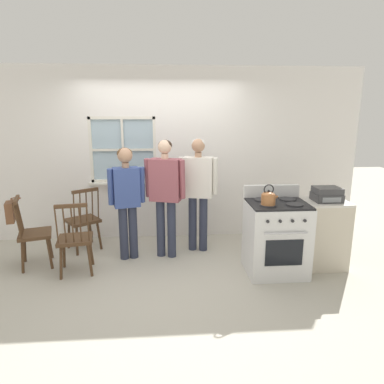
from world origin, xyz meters
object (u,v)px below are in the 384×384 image
object	(u,v)px
person_elderly_left	(127,194)
handbag	(10,212)
chair_near_wall	(75,240)
potted_plant	(128,178)
chair_by_window	(33,234)
chair_center_cluster	(83,221)
side_counter	(322,233)
person_adult_right	(198,185)
kettle	(268,198)
person_teen_center	(165,188)
stove	(276,237)
stereo	(327,194)

from	to	relation	value
person_elderly_left	handbag	bearing A→B (deg)	174.77
chair_near_wall	potted_plant	bearing A→B (deg)	-124.54
chair_near_wall	person_elderly_left	size ratio (longest dim) A/B	0.61
chair_by_window	handbag	size ratio (longest dim) A/B	3.10
chair_center_cluster	potted_plant	size ratio (longest dim) A/B	3.64
potted_plant	side_counter	size ratio (longest dim) A/B	0.29
side_counter	person_adult_right	bearing A→B (deg)	157.84
person_elderly_left	kettle	distance (m)	1.88
person_teen_center	side_counter	size ratio (longest dim) A/B	1.84
chair_by_window	person_teen_center	bearing A→B (deg)	-101.16
chair_by_window	kettle	world-z (taller)	kettle
kettle	chair_by_window	bearing A→B (deg)	169.75
person_elderly_left	handbag	distance (m)	1.47
chair_by_window	chair_near_wall	world-z (taller)	same
person_elderly_left	stove	bearing A→B (deg)	-30.23
chair_center_cluster	kettle	size ratio (longest dim) A/B	3.86
person_teen_center	chair_center_cluster	bearing A→B (deg)	-178.44
chair_center_cluster	side_counter	size ratio (longest dim) A/B	1.06
chair_center_cluster	side_counter	distance (m)	3.38
stove	stereo	size ratio (longest dim) A/B	3.19
person_elderly_left	potted_plant	distance (m)	0.79
stove	side_counter	world-z (taller)	stove
stereo	stove	bearing A→B (deg)	-170.36
handbag	stereo	size ratio (longest dim) A/B	0.90
person_adult_right	chair_by_window	bearing A→B (deg)	-157.47
chair_near_wall	chair_center_cluster	world-z (taller)	same
chair_near_wall	handbag	world-z (taller)	same
chair_near_wall	stove	xyz separation A→B (m)	(2.53, -0.16, 0.03)
chair_near_wall	chair_center_cluster	size ratio (longest dim) A/B	1.00
person_adult_right	stereo	xyz separation A→B (m)	(1.60, -0.67, -0.01)
person_adult_right	stove	bearing A→B (deg)	-27.63
chair_center_cluster	stove	distance (m)	2.77
chair_by_window	potted_plant	size ratio (longest dim) A/B	3.64
chair_near_wall	stereo	distance (m)	3.26
chair_near_wall	person_adult_right	world-z (taller)	person_adult_right
chair_center_cluster	kettle	xyz separation A→B (m)	(2.45, -1.06, 0.58)
side_counter	stove	bearing A→B (deg)	-168.66
chair_near_wall	chair_center_cluster	bearing A→B (deg)	-93.87
chair_center_cluster	potted_plant	bearing A→B (deg)	177.66
kettle	person_elderly_left	bearing A→B (deg)	158.47
person_elderly_left	person_teen_center	size ratio (longest dim) A/B	0.94
person_teen_center	chair_by_window	bearing A→B (deg)	-156.82
person_elderly_left	kettle	size ratio (longest dim) A/B	6.30
potted_plant	handbag	distance (m)	1.73
chair_center_cluster	person_adult_right	distance (m)	1.78
stove	potted_plant	xyz separation A→B (m)	(-1.98, 1.34, 0.53)
person_elderly_left	handbag	world-z (taller)	person_elderly_left
chair_center_cluster	person_teen_center	world-z (taller)	person_teen_center
chair_near_wall	person_teen_center	size ratio (longest dim) A/B	0.58
chair_near_wall	person_elderly_left	world-z (taller)	person_elderly_left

